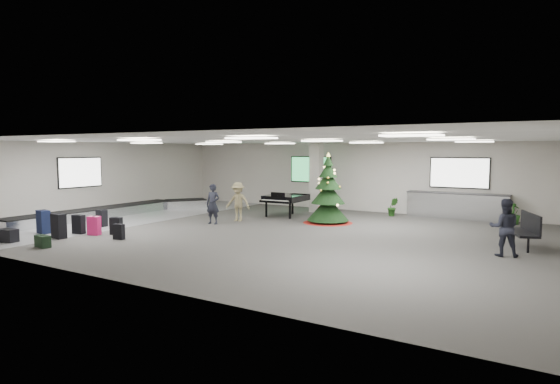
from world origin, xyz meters
The scene contains 21 objects.
ground centered at (0.00, 0.00, 0.00)m, with size 18.00×18.00×0.00m, color #3E3C38.
room_envelope centered at (-0.38, 0.67, 2.33)m, with size 18.02×14.02×3.21m.
baggage_carousel centered at (-7.84, -0.08, 0.21)m, with size 2.28×9.71×0.43m.
service_counter centered at (5.00, 6.65, 0.55)m, with size 4.05×0.65×1.08m.
suitcase_0 centered at (-5.17, -4.58, 0.40)m, with size 0.54×0.34×0.82m.
suitcase_1 centered at (-5.32, -3.75, 0.33)m, with size 0.45×0.28×0.67m.
pink_suitcase centered at (-4.68, -3.62, 0.32)m, with size 0.45×0.34×0.65m.
suitcase_3 centered at (-4.12, -3.18, 0.29)m, with size 0.44×0.32×0.61m.
navy_suitcase centered at (-6.43, -4.32, 0.40)m, with size 0.57×0.40×0.82m.
green_duffel centered at (-4.27, -5.70, 0.17)m, with size 0.55×0.33×0.37m.
suitcase_7 centered at (-3.34, -3.72, 0.25)m, with size 0.37×0.25×0.51m.
suitcase_8 centered at (-5.97, -2.32, 0.31)m, with size 0.44×0.28×0.65m.
black_duffel centered at (-5.94, -5.81, 0.20)m, with size 0.67×0.45×0.43m.
christmas_tree centered at (0.89, 2.87, 0.95)m, with size 1.95×1.95×2.78m.
grand_piano centered at (-1.53, 3.63, 0.77)m, with size 1.54×1.94×1.08m.
bench centered at (7.86, 1.43, 0.58)m, with size 1.10×1.72×1.03m.
traveler_a centered at (-2.79, 0.31, 0.77)m, with size 0.56×0.37×1.55m, color black.
traveler_b centered at (-2.40, 1.40, 0.78)m, with size 1.01×0.58×1.56m, color #8C7E56.
traveler_bench centered at (7.43, 0.01, 0.78)m, with size 0.76×0.59×1.56m, color black.
potted_plant_left centered at (2.49, 6.01, 0.40)m, with size 0.44×0.36×0.81m, color #1A4516.
potted_plant_right centered at (7.18, 6.21, 0.43)m, with size 0.48×0.48×0.86m, color #1A4516.
Camera 1 is at (8.69, -13.67, 2.83)m, focal length 30.00 mm.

